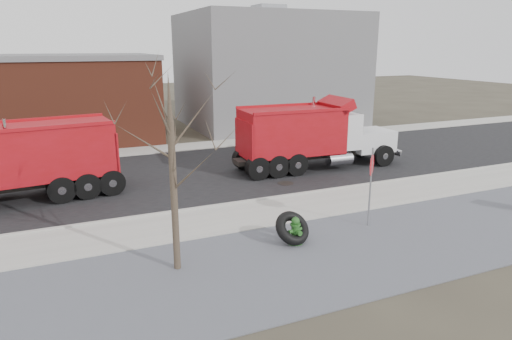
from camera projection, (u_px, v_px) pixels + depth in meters
name	position (u px, v px, depth m)	size (l,w,h in m)	color
ground	(250.00, 219.00, 15.71)	(120.00, 120.00, 0.00)	#383328
gravel_verge	(299.00, 261.00, 12.61)	(60.00, 5.00, 0.03)	gray
sidewalk	(248.00, 216.00, 15.92)	(60.00, 2.50, 0.06)	#9E9B93
curb	(234.00, 203.00, 17.07)	(60.00, 0.15, 0.11)	#9E9B93
road	(198.00, 173.00, 21.28)	(60.00, 9.40, 0.02)	black
far_sidewalk	(170.00, 148.00, 26.32)	(60.00, 2.00, 0.06)	#9E9B93
building_grey	(268.00, 70.00, 34.04)	(12.00, 10.00, 8.00)	slate
bare_tree	(172.00, 149.00, 11.31)	(3.20, 3.20, 5.20)	#382D23
fire_hydrant	(295.00, 232.00, 13.60)	(0.49, 0.48, 0.87)	#2A6125
truck_tire	(292.00, 228.00, 13.65)	(1.27, 1.16, 1.01)	black
stop_sign	(371.00, 173.00, 14.58)	(0.54, 0.52, 2.66)	gray
dump_truck_red_a	(311.00, 134.00, 21.76)	(8.30, 2.55, 3.34)	black
dump_truck_red_b	(22.00, 158.00, 17.09)	(7.91, 3.08, 3.31)	black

